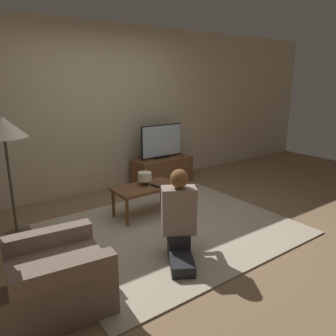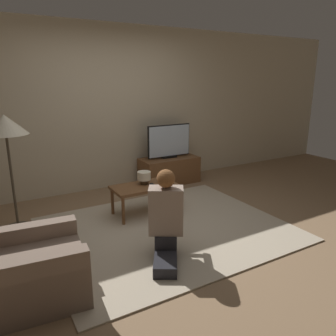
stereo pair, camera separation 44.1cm
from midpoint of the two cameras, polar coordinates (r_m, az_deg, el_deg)
The scene contains 11 objects.
ground_plane at distance 4.04m, azimuth 3.06°, elevation -10.72°, with size 10.00×10.00×0.00m, color #896B4C.
wall_back at distance 5.36m, azimuth -8.21°, elevation 10.15°, with size 10.00×0.06×2.60m.
rug at distance 4.03m, azimuth 3.07°, elevation -10.62°, with size 2.79×2.28×0.02m.
tv_stand at distance 5.69m, azimuth 2.42°, elevation -0.43°, with size 1.00×0.48×0.45m.
tv at distance 5.58m, azimuth 2.46°, elevation 4.66°, with size 0.80×0.08×0.57m.
coffee_table at distance 4.33m, azimuth -1.23°, elevation -3.68°, with size 0.85×0.45×0.41m.
floor_lamp at distance 4.04m, azimuth -23.70°, elevation 6.04°, with size 0.49×0.49×1.38m.
armchair at distance 2.93m, azimuth -20.34°, elevation -16.40°, with size 0.97×0.83×0.92m.
person_kneeling at distance 3.28m, azimuth 3.53°, elevation -8.53°, with size 0.65×0.85×0.92m.
table_lamp at distance 4.33m, azimuth -1.30°, elevation -1.54°, with size 0.18×0.18×0.17m.
remote at distance 4.28m, azimuth 0.44°, elevation -3.10°, with size 0.04×0.15×0.02m.
Camera 2 is at (-1.81, -3.15, 1.77)m, focal length 35.00 mm.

